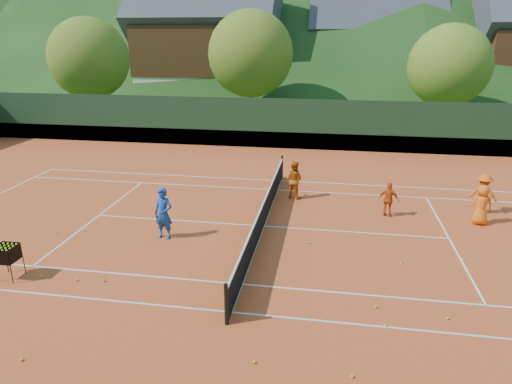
% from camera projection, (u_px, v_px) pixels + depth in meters
% --- Properties ---
extents(ground, '(400.00, 400.00, 0.00)m').
position_uv_depth(ground, '(264.00, 227.00, 16.53)').
color(ground, '#304E18').
rests_on(ground, ground).
extents(clay_court, '(40.00, 24.00, 0.02)m').
position_uv_depth(clay_court, '(264.00, 226.00, 16.53)').
color(clay_court, '#BA461E').
rests_on(clay_court, ground).
extents(coach, '(0.70, 0.51, 1.78)m').
position_uv_depth(coach, '(164.00, 214.00, 15.30)').
color(coach, '#174197').
rests_on(coach, clay_court).
extents(student_a, '(0.95, 0.86, 1.59)m').
position_uv_depth(student_a, '(294.00, 180.00, 19.18)').
color(student_a, '#CC5F12').
rests_on(student_a, clay_court).
extents(student_b, '(0.83, 0.50, 1.32)m').
position_uv_depth(student_b, '(389.00, 200.00, 17.24)').
color(student_b, '#E05313').
rests_on(student_b, clay_court).
extents(student_c, '(0.74, 0.49, 1.49)m').
position_uv_depth(student_c, '(482.00, 205.00, 16.49)').
color(student_c, orange).
rests_on(student_c, clay_court).
extents(student_d, '(1.14, 0.86, 1.57)m').
position_uv_depth(student_d, '(483.00, 194.00, 17.49)').
color(student_d, orange).
rests_on(student_d, clay_court).
extents(tennis_ball_1, '(0.07, 0.07, 0.07)m').
position_uv_depth(tennis_ball_1, '(254.00, 362.00, 9.63)').
color(tennis_ball_1, '#C2DD24').
rests_on(tennis_ball_1, clay_court).
extents(tennis_ball_2, '(0.07, 0.07, 0.07)m').
position_uv_depth(tennis_ball_2, '(352.00, 376.00, 9.23)').
color(tennis_ball_2, '#C2DD24').
rests_on(tennis_ball_2, clay_court).
extents(tennis_ball_4, '(0.07, 0.07, 0.07)m').
position_uv_depth(tennis_ball_4, '(41.00, 276.00, 13.06)').
color(tennis_ball_4, '#C2DD24').
rests_on(tennis_ball_4, clay_court).
extents(tennis_ball_5, '(0.07, 0.07, 0.07)m').
position_uv_depth(tennis_ball_5, '(56.00, 233.00, 15.89)').
color(tennis_ball_5, '#C2DD24').
rests_on(tennis_ball_5, clay_court).
extents(tennis_ball_6, '(0.07, 0.07, 0.07)m').
position_uv_depth(tennis_ball_6, '(448.00, 318.00, 11.11)').
color(tennis_ball_6, '#C2DD24').
rests_on(tennis_ball_6, clay_court).
extents(tennis_ball_7, '(0.07, 0.07, 0.07)m').
position_uv_depth(tennis_ball_7, '(22.00, 360.00, 9.71)').
color(tennis_ball_7, '#C2DD24').
rests_on(tennis_ball_7, clay_court).
extents(tennis_ball_8, '(0.07, 0.07, 0.07)m').
position_uv_depth(tennis_ball_8, '(309.00, 243.00, 15.15)').
color(tennis_ball_8, '#C2DD24').
rests_on(tennis_ball_8, clay_court).
extents(tennis_ball_9, '(0.07, 0.07, 0.07)m').
position_uv_depth(tennis_ball_9, '(464.00, 259.00, 14.04)').
color(tennis_ball_9, '#C2DD24').
rests_on(tennis_ball_9, clay_court).
extents(tennis_ball_11, '(0.07, 0.07, 0.07)m').
position_uv_depth(tennis_ball_11, '(386.00, 326.00, 10.84)').
color(tennis_ball_11, '#C2DD24').
rests_on(tennis_ball_11, clay_court).
extents(tennis_ball_12, '(0.07, 0.07, 0.07)m').
position_uv_depth(tennis_ball_12, '(77.00, 280.00, 12.85)').
color(tennis_ball_12, '#C2DD24').
rests_on(tennis_ball_12, clay_court).
extents(tennis_ball_14, '(0.07, 0.07, 0.07)m').
position_uv_depth(tennis_ball_14, '(401.00, 263.00, 13.80)').
color(tennis_ball_14, '#C2DD24').
rests_on(tennis_ball_14, clay_court).
extents(tennis_ball_15, '(0.07, 0.07, 0.07)m').
position_uv_depth(tennis_ball_15, '(84.00, 230.00, 16.09)').
color(tennis_ball_15, '#C2DD24').
rests_on(tennis_ball_15, clay_court).
extents(tennis_ball_18, '(0.07, 0.07, 0.07)m').
position_uv_depth(tennis_ball_18, '(104.00, 281.00, 12.81)').
color(tennis_ball_18, '#C2DD24').
rests_on(tennis_ball_18, clay_court).
extents(tennis_ball_19, '(0.07, 0.07, 0.07)m').
position_uv_depth(tennis_ball_19, '(376.00, 307.00, 11.58)').
color(tennis_ball_19, '#C2DD24').
rests_on(tennis_ball_19, clay_court).
extents(court_lines, '(23.83, 11.03, 0.00)m').
position_uv_depth(court_lines, '(264.00, 226.00, 16.53)').
color(court_lines, white).
rests_on(court_lines, clay_court).
extents(tennis_net, '(0.10, 12.07, 1.10)m').
position_uv_depth(tennis_net, '(264.00, 213.00, 16.36)').
color(tennis_net, black).
rests_on(tennis_net, clay_court).
extents(perimeter_fence, '(40.40, 24.24, 3.00)m').
position_uv_depth(perimeter_fence, '(264.00, 194.00, 16.12)').
color(perimeter_fence, black).
rests_on(perimeter_fence, clay_court).
extents(ball_hopper, '(0.57, 0.57, 1.00)m').
position_uv_depth(ball_hopper, '(6.00, 254.00, 12.80)').
color(ball_hopper, black).
rests_on(ball_hopper, clay_court).
extents(chalet_left, '(13.80, 9.93, 12.92)m').
position_uv_depth(chalet_left, '(208.00, 44.00, 44.18)').
color(chalet_left, beige).
rests_on(chalet_left, ground).
extents(chalet_mid, '(12.65, 8.82, 11.45)m').
position_uv_depth(chalet_mid, '(373.00, 51.00, 45.66)').
color(chalet_mid, beige).
rests_on(chalet_mid, ground).
extents(tree_a, '(6.00, 6.00, 7.88)m').
position_uv_depth(tree_a, '(89.00, 59.00, 34.18)').
color(tree_a, '#402919').
rests_on(tree_a, ground).
extents(tree_b, '(6.40, 6.40, 8.40)m').
position_uv_depth(tree_b, '(251.00, 54.00, 34.09)').
color(tree_b, '#402919').
rests_on(tree_b, ground).
extents(tree_c, '(5.60, 5.60, 7.35)m').
position_uv_depth(tree_c, '(449.00, 66.00, 31.21)').
color(tree_c, '#3E2718').
rests_on(tree_c, ground).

